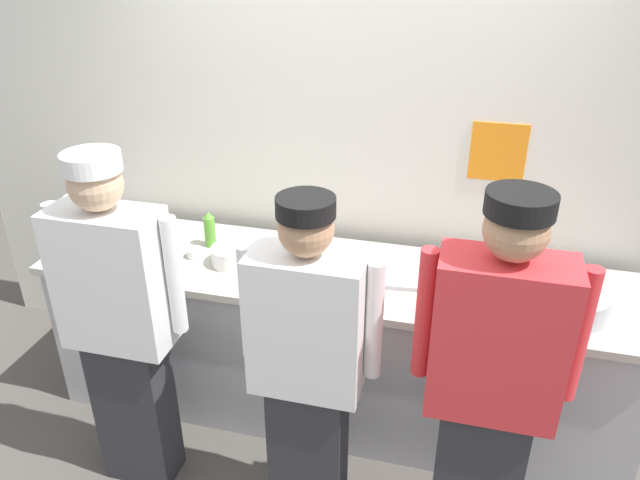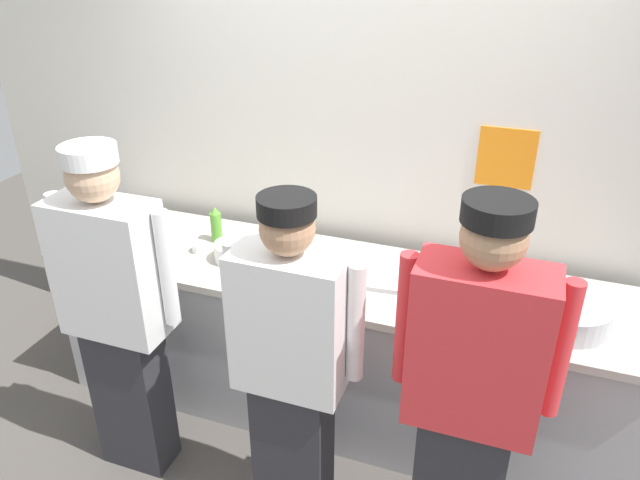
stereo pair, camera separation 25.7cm
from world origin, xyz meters
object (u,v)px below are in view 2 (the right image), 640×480
at_px(ramekin_yellow_sauce, 97,243).
at_px(squeeze_bottle_primary, 216,225).
at_px(mixing_bowl_steel, 568,313).
at_px(squeeze_bottle_secondary, 142,221).
at_px(ramekin_orange_sauce, 200,247).
at_px(deli_cup, 484,288).
at_px(chef_far_right, 471,396).
at_px(sheet_tray, 383,275).
at_px(chef_center, 291,365).
at_px(chef_near_left, 117,311).
at_px(plate_stack_front, 234,251).

bearing_deg(ramekin_yellow_sauce, squeeze_bottle_primary, 26.12).
xyz_separation_m(mixing_bowl_steel, squeeze_bottle_secondary, (-2.26, 0.10, 0.04)).
relative_size(ramekin_orange_sauce, deli_cup, 0.78).
distance_m(mixing_bowl_steel, squeeze_bottle_secondary, 2.26).
height_order(chef_far_right, mixing_bowl_steel, chef_far_right).
relative_size(sheet_tray, ramekin_yellow_sauce, 4.54).
height_order(chef_far_right, squeeze_bottle_primary, chef_far_right).
bearing_deg(ramekin_yellow_sauce, mixing_bowl_steel, 2.34).
relative_size(sheet_tray, ramekin_orange_sauce, 5.61).
xyz_separation_m(chef_far_right, sheet_tray, (-0.53, 0.75, -0.00)).
height_order(chef_center, chef_far_right, chef_far_right).
bearing_deg(chef_center, chef_near_left, 177.65).
distance_m(chef_near_left, chef_far_right, 1.60).
bearing_deg(chef_near_left, chef_center, -2.35).
distance_m(chef_far_right, squeeze_bottle_primary, 1.72).
bearing_deg(chef_center, squeeze_bottle_secondary, 148.75).
distance_m(plate_stack_front, ramekin_yellow_sauce, 0.79).
xyz_separation_m(chef_near_left, squeeze_bottle_secondary, (-0.33, 0.69, 0.09)).
xyz_separation_m(squeeze_bottle_primary, ramekin_yellow_sauce, (-0.59, -0.29, -0.08)).
bearing_deg(mixing_bowl_steel, chef_center, -149.33).
relative_size(chef_near_left, squeeze_bottle_secondary, 8.75).
bearing_deg(plate_stack_front, chef_center, -48.04).
bearing_deg(sheet_tray, squeeze_bottle_primary, 175.80).
relative_size(plate_stack_front, sheet_tray, 0.44).
xyz_separation_m(chef_center, squeeze_bottle_secondary, (-1.20, 0.73, 0.14)).
xyz_separation_m(chef_near_left, mixing_bowl_steel, (1.93, 0.59, 0.06)).
bearing_deg(chef_center, mixing_bowl_steel, 30.67).
bearing_deg(plate_stack_front, ramekin_orange_sauce, 175.60).
bearing_deg(chef_near_left, ramekin_yellow_sauce, 134.83).
distance_m(chef_near_left, plate_stack_front, 0.68).
relative_size(sheet_tray, squeeze_bottle_primary, 2.35).
bearing_deg(squeeze_bottle_primary, ramekin_orange_sauce, -100.81).
bearing_deg(ramekin_orange_sauce, sheet_tray, 4.10).
xyz_separation_m(chef_far_right, mixing_bowl_steel, (0.33, 0.63, 0.05)).
height_order(chef_center, ramekin_orange_sauce, chef_center).
xyz_separation_m(chef_center, sheet_tray, (0.20, 0.74, 0.05)).
height_order(sheet_tray, deli_cup, deli_cup).
xyz_separation_m(chef_center, squeeze_bottle_primary, (-0.78, 0.82, 0.14)).
relative_size(mixing_bowl_steel, sheet_tray, 0.77).
xyz_separation_m(ramekin_yellow_sauce, deli_cup, (2.05, 0.19, 0.03)).
height_order(sheet_tray, squeeze_bottle_primary, squeeze_bottle_primary).
bearing_deg(chef_center, squeeze_bottle_primary, 133.65).
distance_m(chef_far_right, plate_stack_front, 1.47).
height_order(chef_near_left, plate_stack_front, chef_near_left).
distance_m(chef_far_right, sheet_tray, 0.92).
bearing_deg(squeeze_bottle_primary, chef_near_left, -97.02).
distance_m(chef_near_left, mixing_bowl_steel, 2.02).
xyz_separation_m(chef_near_left, squeeze_bottle_primary, (0.10, 0.78, 0.10)).
bearing_deg(squeeze_bottle_primary, plate_stack_front, -40.32).
xyz_separation_m(chef_center, mixing_bowl_steel, (1.06, 0.63, 0.10)).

